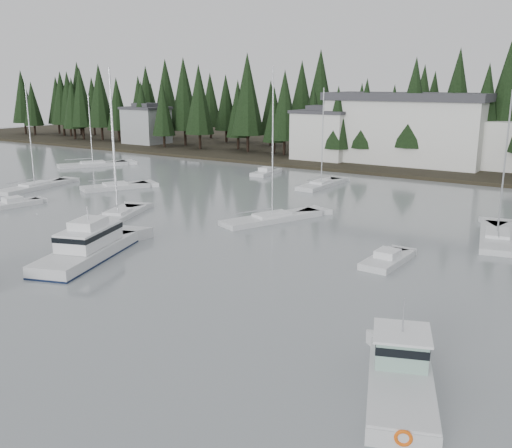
% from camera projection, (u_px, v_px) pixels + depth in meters
% --- Properties ---
extents(far_shore_land, '(240.00, 54.00, 1.00)m').
position_uv_depth(far_shore_land, '(461.00, 158.00, 100.42)').
color(far_shore_land, black).
rests_on(far_shore_land, ground).
extents(conifer_treeline, '(200.00, 22.00, 20.00)m').
position_uv_depth(conifer_treeline, '(443.00, 165.00, 91.51)').
color(conifer_treeline, black).
rests_on(conifer_treeline, ground).
extents(house_west, '(9.54, 7.42, 8.75)m').
position_uv_depth(house_west, '(323.00, 134.00, 94.29)').
color(house_west, silver).
rests_on(house_west, ground).
extents(house_far_west, '(8.48, 7.42, 8.25)m').
position_uv_depth(house_far_west, '(146.00, 124.00, 118.36)').
color(house_far_west, '#999EA0').
rests_on(house_far_west, ground).
extents(harbor_inn, '(29.50, 11.50, 10.90)m').
position_uv_depth(harbor_inn, '(420.00, 130.00, 88.71)').
color(harbor_inn, silver).
rests_on(harbor_inn, ground).
extents(cabin_cruiser_center, '(6.58, 11.20, 4.60)m').
position_uv_depth(cabin_cruiser_center, '(88.00, 249.00, 43.33)').
color(cabin_cruiser_center, silver).
rests_on(cabin_cruiser_center, ground).
extents(lobster_boat_teal, '(5.34, 8.29, 4.35)m').
position_uv_depth(lobster_boat_teal, '(401.00, 380.00, 24.76)').
color(lobster_boat_teal, silver).
rests_on(lobster_boat_teal, ground).
extents(sailboat_0, '(2.59, 9.25, 12.89)m').
position_uv_depth(sailboat_0, '(321.00, 186.00, 73.18)').
color(sailboat_0, silver).
rests_on(sailboat_0, ground).
extents(sailboat_2, '(4.71, 10.62, 13.04)m').
position_uv_depth(sailboat_2, '(497.00, 239.00, 48.50)').
color(sailboat_2, silver).
rests_on(sailboat_2, ground).
extents(sailboat_3, '(7.71, 10.68, 11.90)m').
position_uv_depth(sailboat_3, '(93.00, 166.00, 90.68)').
color(sailboat_3, silver).
rests_on(sailboat_3, ground).
extents(sailboat_4, '(6.23, 8.61, 12.19)m').
position_uv_depth(sailboat_4, '(115.00, 188.00, 71.62)').
color(sailboat_4, silver).
rests_on(sailboat_4, ground).
extents(sailboat_5, '(5.53, 8.59, 14.92)m').
position_uv_depth(sailboat_5, '(118.00, 217.00, 56.46)').
color(sailboat_5, silver).
rests_on(sailboat_5, ground).
extents(sailboat_7, '(6.35, 10.86, 14.99)m').
position_uv_depth(sailboat_7, '(272.00, 220.00, 55.15)').
color(sailboat_7, silver).
rests_on(sailboat_7, ground).
extents(sailboat_9, '(3.87, 10.71, 13.56)m').
position_uv_depth(sailboat_9, '(35.00, 188.00, 71.69)').
color(sailboat_9, silver).
rests_on(sailboat_9, ground).
extents(runabout_0, '(3.20, 6.02, 1.42)m').
position_uv_depth(runabout_0, '(13.00, 205.00, 61.48)').
color(runabout_0, silver).
rests_on(runabout_0, ground).
extents(runabout_1, '(2.42, 5.59, 1.42)m').
position_uv_depth(runabout_1, '(387.00, 261.00, 42.26)').
color(runabout_1, silver).
rests_on(runabout_1, ground).
extents(runabout_3, '(2.74, 5.83, 1.42)m').
position_uv_depth(runabout_3, '(265.00, 173.00, 82.61)').
color(runabout_3, silver).
rests_on(runabout_3, ground).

